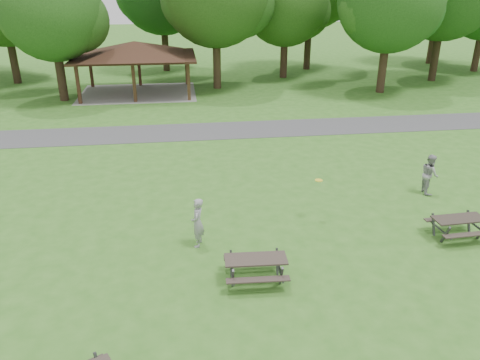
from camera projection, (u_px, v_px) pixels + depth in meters
name	position (u px, v px, depth m)	size (l,w,h in m)	color
ground	(224.00, 278.00, 13.51)	(160.00, 160.00, 0.00)	#31691E
asphalt_path	(199.00, 131.00, 26.22)	(120.00, 3.20, 0.02)	#404042
pavilion	(135.00, 51.00, 33.61)	(8.60, 7.01, 3.76)	#331D12
tree_row_d	(53.00, 13.00, 30.59)	(6.93, 6.60, 9.27)	black
tree_row_f	(287.00, 5.00, 38.06)	(7.35, 7.00, 9.55)	black
tree_row_g	(392.00, 2.00, 32.68)	(7.77, 7.40, 10.25)	black
picnic_table_middle	(256.00, 264.00, 13.18)	(1.82, 1.49, 0.76)	#312923
picnic_table_far	(458.00, 223.00, 15.41)	(1.76, 1.44, 0.74)	#2A241E
frisbee_in_flight	(319.00, 180.00, 16.26)	(0.33, 0.33, 0.02)	yellow
frisbee_thrower	(198.00, 223.00, 14.82)	(0.60, 0.40, 1.65)	gray
frisbee_catcher	(430.00, 174.00, 18.52)	(0.78, 0.61, 1.61)	#979799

